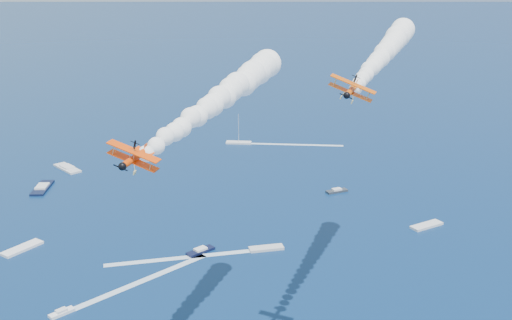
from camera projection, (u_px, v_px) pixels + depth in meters
biplane_lead at (351, 90)px, 102.33m from camera, size 10.17×11.05×7.32m
biplane_trail at (134, 158)px, 80.03m from camera, size 9.45×10.24×6.52m
smoke_trail_lead at (383, 54)px, 125.07m from camera, size 54.25×48.11×9.41m
smoke_trail_trail at (219, 99)px, 102.88m from camera, size 54.28×48.70×9.41m
spectator_boats at (62, 239)px, 176.28m from camera, size 223.71×179.57×0.70m
boat_wakes at (223, 213)px, 194.93m from camera, size 138.94×79.81×0.04m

